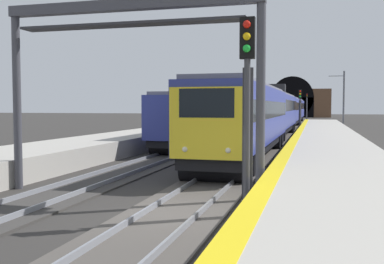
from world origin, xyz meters
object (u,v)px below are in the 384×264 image
object	(u,v)px
train_adjacent_platform	(242,113)
railway_signal_near	(247,98)
railway_signal_far	(307,105)
overhead_signal_gantry	(129,46)
train_main_approaching	(283,111)
catenary_mast_near	(343,100)
railway_signal_mid	(300,106)

from	to	relation	value
train_adjacent_platform	railway_signal_near	distance (m)	40.90
train_adjacent_platform	railway_signal_far	size ratio (longest dim) A/B	10.17
railway_signal_far	overhead_signal_gantry	bearing A→B (deg)	-2.91
train_main_approaching	overhead_signal_gantry	world-z (taller)	overhead_signal_gantry
train_adjacent_platform	railway_signal_far	distance (m)	44.37
overhead_signal_gantry	catenary_mast_near	bearing A→B (deg)	-11.57
railway_signal_near	overhead_signal_gantry	bearing A→B (deg)	-117.92
train_main_approaching	railway_signal_far	xyz separation A→B (m)	(42.48, -1.92, 0.84)
railway_signal_mid	overhead_signal_gantry	distance (m)	39.80
train_adjacent_platform	railway_signal_mid	xyz separation A→B (m)	(1.36, -6.42, 0.78)
railway_signal_far	catenary_mast_near	distance (m)	37.69
railway_signal_far	railway_signal_mid	bearing A→B (deg)	0.00
railway_signal_mid	railway_signal_far	distance (m)	42.53
train_adjacent_platform	railway_signal_near	bearing A→B (deg)	-171.10
train_adjacent_platform	railway_signal_mid	bearing A→B (deg)	-78.18
railway_signal_near	train_main_approaching	bearing A→B (deg)	-177.36
train_adjacent_platform	catenary_mast_near	distance (m)	13.23
train_main_approaching	railway_signal_far	size ratio (longest dim) A/B	13.73
train_adjacent_platform	overhead_signal_gantry	xyz separation A→B (m)	(-38.17, -2.25, 2.72)
catenary_mast_near	railway_signal_mid	bearing A→B (deg)	136.07
train_adjacent_platform	catenary_mast_near	xyz separation A→B (m)	(6.53, -11.40, 1.54)
railway_signal_far	train_adjacent_platform	bearing A→B (deg)	-8.32
railway_signal_near	train_adjacent_platform	bearing A→B (deg)	-170.97
railway_signal_near	catenary_mast_near	distance (m)	47.18
train_main_approaching	train_adjacent_platform	bearing A→B (deg)	-72.09
train_main_approaching	railway_signal_near	bearing A→B (deg)	3.14
railway_signal_near	railway_signal_far	size ratio (longest dim) A/B	0.94
railway_signal_mid	train_main_approaching	bearing A→B (deg)	-91.47
railway_signal_far	catenary_mast_near	xyz separation A→B (m)	(-37.36, -4.98, 0.49)
train_adjacent_platform	catenary_mast_near	size ratio (longest dim) A/B	7.77
railway_signal_near	railway_signal_mid	xyz separation A→B (m)	(41.75, 0.00, -0.20)
railway_signal_near	catenary_mast_near	bearing A→B (deg)	173.94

